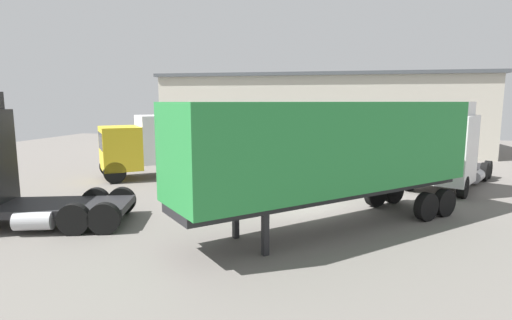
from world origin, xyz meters
The scene contains 6 objects.
ground_plane centered at (0.00, 0.00, 0.00)m, with size 60.00×60.00×0.00m, color slate.
warehouse_building centered at (0.00, 18.84, 3.07)m, with size 24.89×10.20×6.13m.
tractor_unit_white centered at (6.19, 3.94, 1.88)m, with size 5.34×7.03×4.01m.
container_trailer_green centered at (1.21, -2.71, 2.56)m, with size 9.28×8.88×4.02m.
box_truck_yellow centered at (-7.25, 5.28, 1.88)m, with size 7.53×6.51×3.29m.
traffic_cone centered at (-2.94, 2.59, 0.25)m, with size 0.40×0.40×0.55m.
Camera 1 is at (1.22, -15.29, 4.03)m, focal length 28.00 mm.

